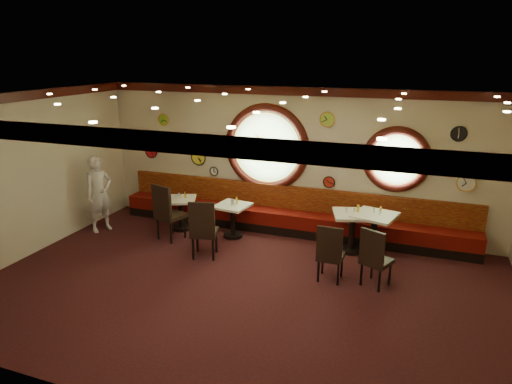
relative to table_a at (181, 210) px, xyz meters
name	(u,v)px	position (x,y,z in m)	size (l,w,h in m)	color
floor	(242,288)	(2.34, -2.06, -0.47)	(9.00, 6.00, 0.00)	black
ceiling	(240,100)	(2.34, -2.06, 2.73)	(9.00, 6.00, 0.02)	gold
wall_back	(292,161)	(2.34, 0.94, 1.13)	(9.00, 0.02, 3.20)	beige
wall_front	(132,284)	(2.34, -5.06, 1.13)	(9.00, 0.02, 3.20)	beige
wall_left	(28,175)	(-2.16, -2.06, 1.13)	(0.02, 6.00, 3.20)	beige
molding_back	(293,91)	(2.34, 0.89, 2.64)	(9.00, 0.10, 0.18)	#3A0E0A
molding_front	(122,139)	(2.34, -5.01, 2.64)	(9.00, 0.10, 0.18)	#3A0E0A
molding_left	(18,96)	(-2.11, -2.06, 2.64)	(0.10, 6.00, 0.18)	#3A0E0A
banquette_base	(287,228)	(2.34, 0.66, -0.37)	(8.00, 0.55, 0.20)	black
banquette_seat	(287,218)	(2.34, 0.66, -0.12)	(8.00, 0.55, 0.30)	#570A07
banquette_back	(291,198)	(2.34, 0.88, 0.28)	(8.00, 0.10, 0.55)	#5F0707
porthole_left_glass	(267,148)	(1.74, 0.93, 1.38)	(1.66, 1.66, 0.02)	#9ECF7C
porthole_left_frame	(266,148)	(1.74, 0.92, 1.38)	(1.98, 1.98, 0.18)	#3A0E0A
porthole_left_ring	(266,148)	(1.74, 0.89, 1.38)	(1.61, 1.61, 0.03)	gold
porthole_right_glass	(396,160)	(4.54, 0.93, 1.33)	(1.10, 1.10, 0.02)	#9ECF7C
porthole_right_frame	(396,160)	(4.54, 0.92, 1.33)	(1.38, 1.38, 0.18)	#3A0E0A
porthole_right_ring	(396,160)	(4.54, 0.89, 1.33)	(1.09, 1.09, 0.03)	gold
wall_clock_0	(151,151)	(-1.26, 0.90, 1.08)	(0.32, 0.32, 0.03)	red
wall_clock_1	(164,120)	(-0.86, 0.90, 1.88)	(0.26, 0.26, 0.03)	#7BC026
wall_clock_2	(327,119)	(3.09, 0.90, 2.08)	(0.30, 0.30, 0.03)	#9AC63D
wall_clock_3	(466,183)	(5.89, 0.90, 0.98)	(0.34, 0.34, 0.03)	white
wall_clock_4	(329,182)	(3.19, 0.90, 0.73)	(0.24, 0.24, 0.03)	red
wall_clock_5	(199,157)	(0.04, 0.90, 1.03)	(0.36, 0.36, 0.03)	yellow
wall_clock_6	(459,134)	(5.64, 0.90, 1.93)	(0.28, 0.28, 0.03)	black
wall_clock_7	(214,171)	(0.44, 0.90, 0.73)	(0.20, 0.20, 0.03)	white
table_a	(181,210)	(0.00, 0.00, 0.00)	(0.87, 0.87, 0.74)	black
table_b	(233,217)	(1.29, 0.00, 0.00)	(0.76, 0.76, 0.74)	black
table_c	(352,227)	(3.85, 0.13, 0.05)	(0.94, 0.94, 0.83)	black
table_d	(374,229)	(4.27, 0.15, 0.07)	(0.93, 0.93, 0.85)	black
chair_a	(166,209)	(0.04, -0.66, 0.24)	(0.65, 0.65, 0.77)	black
chair_b	(203,226)	(1.19, -1.22, 0.22)	(0.62, 0.62, 0.74)	black
chair_c	(330,250)	(3.69, -1.31, 0.14)	(0.45, 0.45, 0.66)	black
chair_d	(374,254)	(4.43, -1.24, 0.15)	(0.59, 0.59, 0.66)	black
condiment_a_salt	(179,195)	(-0.07, 0.08, 0.32)	(0.04, 0.04, 0.10)	silver
condiment_b_salt	(231,202)	(1.26, 0.01, 0.33)	(0.04, 0.04, 0.11)	silver
condiment_c_salt	(347,210)	(3.72, 0.12, 0.41)	(0.04, 0.04, 0.10)	silver
condiment_d_salt	(374,210)	(4.24, 0.23, 0.43)	(0.03, 0.03, 0.09)	silver
condiment_a_pepper	(180,196)	(0.01, 0.00, 0.32)	(0.03, 0.03, 0.09)	silver
condiment_b_pepper	(233,202)	(1.29, 0.02, 0.33)	(0.04, 0.04, 0.10)	#BDBCC1
condiment_c_pepper	(354,211)	(3.87, 0.14, 0.41)	(0.04, 0.04, 0.10)	silver
condiment_d_pepper	(380,213)	(4.36, 0.12, 0.43)	(0.03, 0.03, 0.10)	silver
condiment_a_bottle	(185,195)	(0.09, 0.08, 0.35)	(0.05, 0.05, 0.14)	gold
condiment_b_bottle	(237,200)	(1.35, 0.09, 0.36)	(0.05, 0.05, 0.17)	gold
condiment_c_bottle	(358,209)	(3.93, 0.17, 0.45)	(0.05, 0.05, 0.17)	gold
condiment_d_bottle	(381,210)	(4.36, 0.26, 0.45)	(0.04, 0.04, 0.14)	gold
waiter	(99,194)	(-1.66, -0.68, 0.40)	(0.63, 0.41, 1.72)	silver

